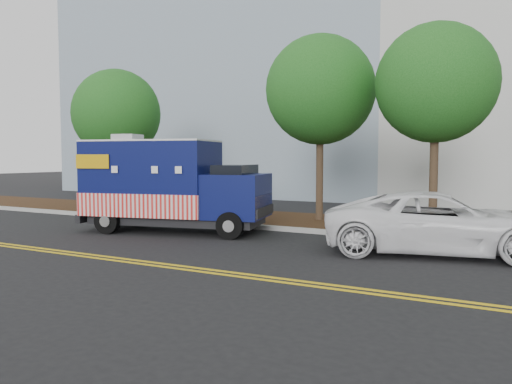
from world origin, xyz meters
The scene contains 11 objects.
ground centered at (0.00, 0.00, 0.00)m, with size 120.00×120.00×0.00m, color black.
curb centered at (0.00, 1.40, 0.07)m, with size 120.00×0.18×0.15m, color #9E9E99.
mulch_strip centered at (0.00, 3.50, 0.07)m, with size 120.00×4.00×0.15m, color black.
centerline_near centered at (0.00, -4.45, 0.01)m, with size 120.00×0.10×0.01m, color gold.
centerline_far centered at (0.00, -4.70, 0.01)m, with size 120.00×0.10×0.01m, color gold.
tree_a centered at (-7.81, 3.80, 4.38)m, with size 3.95×3.95×6.37m.
tree_b centered at (2.02, 3.66, 4.80)m, with size 3.91×3.91×6.77m.
tree_c centered at (6.05, 2.95, 4.67)m, with size 3.66×3.66×6.52m.
sign_post centered at (-4.17, 1.61, 1.20)m, with size 0.06×0.06×2.40m, color #473828.
food_truck centered at (-1.70, -0.40, 1.43)m, with size 6.33×3.42×3.17m.
white_car centered at (6.67, -0.25, 0.78)m, with size 2.57×5.58×1.55m, color white.
Camera 1 is at (8.45, -13.30, 2.42)m, focal length 35.00 mm.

